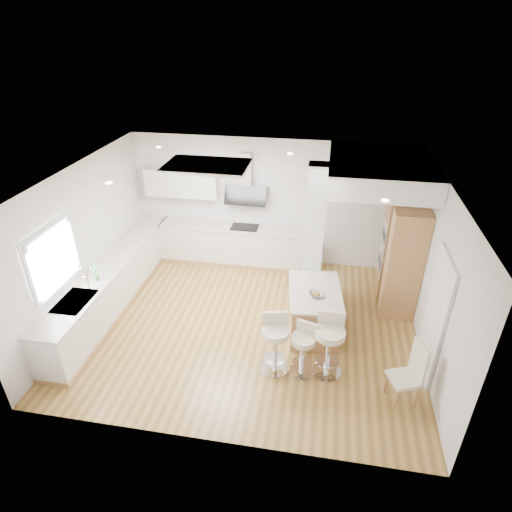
% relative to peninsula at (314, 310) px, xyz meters
% --- Properties ---
extents(ground, '(6.00, 6.00, 0.00)m').
position_rel_peninsula_xyz_m(ground, '(-1.16, -0.09, -0.42)').
color(ground, olive).
rests_on(ground, ground).
extents(ceiling, '(6.00, 5.00, 0.02)m').
position_rel_peninsula_xyz_m(ceiling, '(-1.16, -0.09, -0.42)').
color(ceiling, white).
rests_on(ceiling, ground).
extents(wall_back, '(6.00, 0.04, 2.80)m').
position_rel_peninsula_xyz_m(wall_back, '(-1.16, 2.41, 0.98)').
color(wall_back, silver).
rests_on(wall_back, ground).
extents(wall_left, '(0.04, 5.00, 2.80)m').
position_rel_peninsula_xyz_m(wall_left, '(-4.16, -0.09, 0.98)').
color(wall_left, silver).
rests_on(wall_left, ground).
extents(wall_right, '(0.04, 5.00, 2.80)m').
position_rel_peninsula_xyz_m(wall_right, '(1.84, -0.09, 0.98)').
color(wall_right, silver).
rests_on(wall_right, ground).
extents(skylight, '(4.10, 2.10, 0.06)m').
position_rel_peninsula_xyz_m(skylight, '(-1.95, 0.51, 2.36)').
color(skylight, silver).
rests_on(skylight, ground).
extents(window_left, '(0.06, 1.28, 1.07)m').
position_rel_peninsula_xyz_m(window_left, '(-4.12, -0.99, 1.28)').
color(window_left, white).
rests_on(window_left, ground).
extents(doorway_right, '(0.05, 1.00, 2.10)m').
position_rel_peninsula_xyz_m(doorway_right, '(1.81, -0.69, 0.58)').
color(doorway_right, '#4D463C').
rests_on(doorway_right, ground).
extents(counter_left, '(0.63, 4.50, 1.35)m').
position_rel_peninsula_xyz_m(counter_left, '(-3.86, 0.14, 0.04)').
color(counter_left, tan).
rests_on(counter_left, ground).
extents(counter_back, '(3.62, 0.63, 2.50)m').
position_rel_peninsula_xyz_m(counter_back, '(-2.08, 2.14, 0.28)').
color(counter_back, tan).
rests_on(counter_back, ground).
extents(pillar, '(0.35, 0.35, 2.80)m').
position_rel_peninsula_xyz_m(pillar, '(-0.11, 0.86, 0.98)').
color(pillar, silver).
rests_on(pillar, ground).
extents(soffit, '(1.78, 2.20, 0.40)m').
position_rel_peninsula_xyz_m(soffit, '(0.94, 1.31, 2.18)').
color(soffit, white).
rests_on(soffit, ground).
extents(oven_column, '(0.63, 1.21, 2.10)m').
position_rel_peninsula_xyz_m(oven_column, '(1.52, 1.14, 0.63)').
color(oven_column, tan).
rests_on(oven_column, ground).
extents(peninsula, '(1.05, 1.45, 0.88)m').
position_rel_peninsula_xyz_m(peninsula, '(0.00, 0.00, 0.00)').
color(peninsula, tan).
rests_on(peninsula, ground).
extents(bar_stool_a, '(0.54, 0.54, 1.01)m').
position_rel_peninsula_xyz_m(bar_stool_a, '(-0.54, -1.10, 0.16)').
color(bar_stool_a, silver).
rests_on(bar_stool_a, ground).
extents(bar_stool_b, '(0.50, 0.50, 0.90)m').
position_rel_peninsula_xyz_m(bar_stool_b, '(-0.10, -1.10, 0.09)').
color(bar_stool_b, silver).
rests_on(bar_stool_b, ground).
extents(bar_stool_c, '(0.48, 0.48, 1.07)m').
position_rel_peninsula_xyz_m(bar_stool_c, '(0.28, -1.03, 0.19)').
color(bar_stool_c, silver).
rests_on(bar_stool_c, ground).
extents(dining_chair, '(0.51, 0.51, 1.03)m').
position_rel_peninsula_xyz_m(dining_chair, '(1.45, -1.40, 0.13)').
color(dining_chair, beige).
rests_on(dining_chair, ground).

